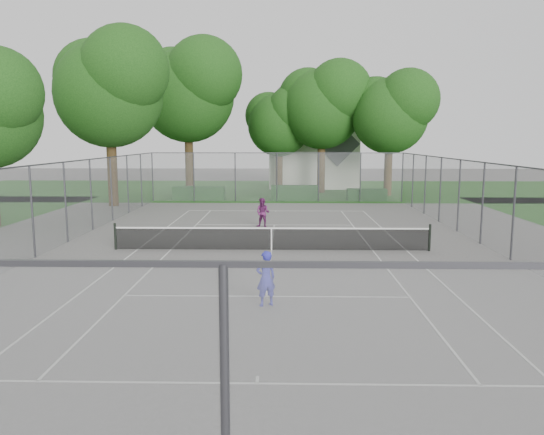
{
  "coord_description": "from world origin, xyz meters",
  "views": [
    {
      "loc": [
        0.48,
        -21.12,
        4.49
      ],
      "look_at": [
        0.0,
        1.0,
        1.2
      ],
      "focal_mm": 35.0,
      "sensor_mm": 36.0,
      "label": 1
    }
  ],
  "objects_px": {
    "tennis_net": "(271,238)",
    "girl_player": "(266,278)",
    "house": "(313,144)",
    "woman_player": "(263,213)"
  },
  "relations": [
    {
      "from": "tennis_net",
      "to": "girl_player",
      "type": "bearing_deg",
      "value": -89.9
    },
    {
      "from": "house",
      "to": "girl_player",
      "type": "bearing_deg",
      "value": -95.06
    },
    {
      "from": "house",
      "to": "tennis_net",
      "type": "bearing_deg",
      "value": -96.34
    },
    {
      "from": "tennis_net",
      "to": "house",
      "type": "relative_size",
      "value": 1.29
    },
    {
      "from": "house",
      "to": "woman_player",
      "type": "bearing_deg",
      "value": -99.23
    },
    {
      "from": "tennis_net",
      "to": "house",
      "type": "height_order",
      "value": "house"
    },
    {
      "from": "girl_player",
      "to": "woman_player",
      "type": "bearing_deg",
      "value": -111.12
    },
    {
      "from": "tennis_net",
      "to": "house",
      "type": "xyz_separation_m",
      "value": [
        3.22,
        29.02,
        3.52
      ]
    },
    {
      "from": "house",
      "to": "girl_player",
      "type": "distance_m",
      "value": 36.54
    },
    {
      "from": "house",
      "to": "girl_player",
      "type": "xyz_separation_m",
      "value": [
        -3.21,
        -36.25,
        -3.27
      ]
    }
  ]
}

